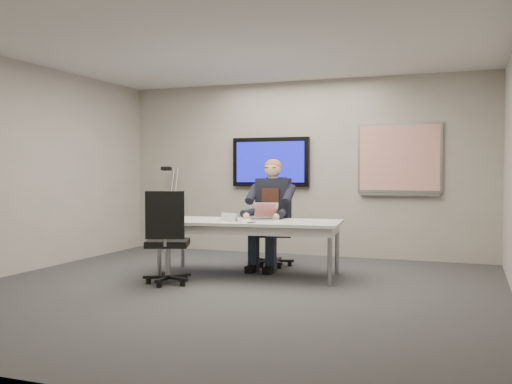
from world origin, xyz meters
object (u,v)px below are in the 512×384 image
(office_chair_near, at_px, (167,255))
(laptop, at_px, (264,215))
(conference_table, at_px, (250,227))
(seated_person, at_px, (269,224))
(office_chair_far, at_px, (274,243))

(office_chair_near, xyz_separation_m, laptop, (0.83, 1.09, 0.42))
(conference_table, distance_m, seated_person, 0.60)
(office_chair_near, bearing_deg, conference_table, -150.13)
(conference_table, relative_size, seated_person, 1.58)
(laptop, bearing_deg, seated_person, 78.39)
(office_chair_near, distance_m, seated_person, 1.69)
(conference_table, xyz_separation_m, office_chair_far, (0.04, 0.87, -0.30))
(office_chair_far, height_order, office_chair_near, office_chair_near)
(seated_person, bearing_deg, conference_table, -100.96)
(office_chair_far, xyz_separation_m, laptop, (0.09, -0.66, 0.44))
(laptop, bearing_deg, office_chair_far, 75.60)
(office_chair_near, bearing_deg, office_chair_far, -134.54)
(office_chair_near, height_order, laptop, office_chair_near)
(office_chair_far, xyz_separation_m, seated_person, (0.02, -0.27, 0.28))
(conference_table, relative_size, office_chair_near, 2.16)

